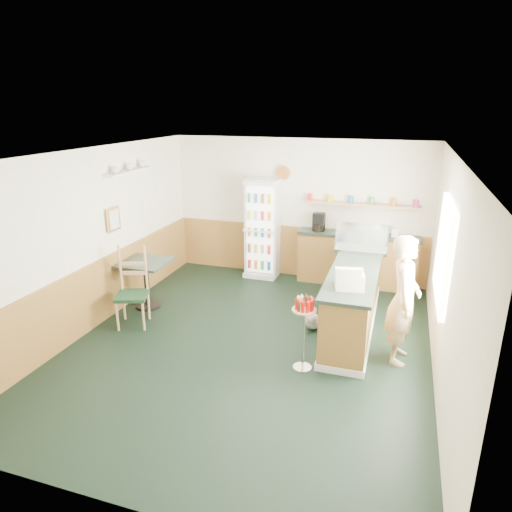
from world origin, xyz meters
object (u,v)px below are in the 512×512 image
at_px(drinks_fridge, 263,228).
at_px(cash_register, 349,279).
at_px(cafe_chair, 135,284).
at_px(display_case, 362,238).
at_px(condiment_stand, 304,321).
at_px(cafe_table, 146,275).
at_px(shopkeeper, 403,300).

height_order(drinks_fridge, cash_register, drinks_fridge).
bearing_deg(cash_register, cafe_chair, 169.19).
xyz_separation_m(display_case, cash_register, (0.00, -1.61, -0.13)).
xyz_separation_m(drinks_fridge, condiment_stand, (1.52, -3.13, -0.29)).
height_order(drinks_fridge, condiment_stand, drinks_fridge).
bearing_deg(cafe_table, shopkeeper, -6.16).
bearing_deg(cafe_chair, condiment_stand, -29.34).
distance_m(shopkeeper, cafe_chair, 3.97).
bearing_deg(drinks_fridge, display_case, -26.71).
bearing_deg(display_case, cafe_table, -162.68).
distance_m(shopkeeper, condiment_stand, 1.35).
relative_size(display_case, cafe_table, 1.01).
relative_size(display_case, shopkeeper, 0.47).
bearing_deg(cafe_chair, cafe_table, 84.98).
xyz_separation_m(cash_register, condiment_stand, (-0.48, -0.52, -0.43)).
bearing_deg(cafe_chair, shopkeeper, -17.34).
xyz_separation_m(condiment_stand, cafe_table, (-2.92, 1.06, -0.10)).
relative_size(drinks_fridge, cafe_table, 2.38).
bearing_deg(cash_register, display_case, 79.04).
bearing_deg(cafe_table, drinks_fridge, 55.77).
height_order(cash_register, cafe_chair, cafe_chair).
bearing_deg(cash_register, shopkeeper, -2.35).
bearing_deg(cash_register, drinks_fridge, 116.41).
bearing_deg(display_case, shopkeeper, -65.02).
distance_m(cash_register, cafe_chair, 3.30).
bearing_deg(condiment_stand, cafe_table, 159.96).
bearing_deg(condiment_stand, cafe_chair, 169.65).
xyz_separation_m(drinks_fridge, shopkeeper, (2.70, -2.51, -0.10)).
bearing_deg(condiment_stand, drinks_fridge, 115.84).
height_order(condiment_stand, cafe_table, condiment_stand).
distance_m(condiment_stand, cafe_table, 3.11).
relative_size(shopkeeper, condiment_stand, 1.77).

